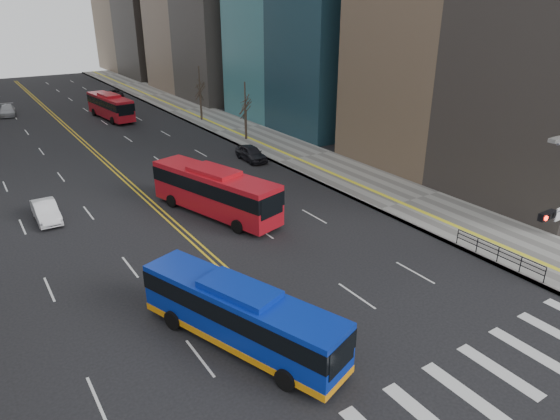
% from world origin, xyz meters
% --- Properties ---
extents(sidewalk_right, '(7.00, 130.00, 0.15)m').
position_xyz_m(sidewalk_right, '(17.50, 45.00, 0.07)').
color(sidewalk_right, slate).
rests_on(sidewalk_right, ground).
extents(centerline, '(0.55, 100.00, 0.01)m').
position_xyz_m(centerline, '(0.00, 55.00, 0.01)').
color(centerline, gold).
rests_on(centerline, ground).
extents(pedestrian_railing, '(0.06, 6.06, 1.02)m').
position_xyz_m(pedestrian_railing, '(14.30, 6.00, 0.82)').
color(pedestrian_railing, black).
rests_on(pedestrian_railing, sidewalk_right).
extents(street_trees, '(35.20, 47.20, 7.60)m').
position_xyz_m(street_trees, '(-7.18, 34.55, 4.87)').
color(street_trees, '#33251F').
rests_on(street_trees, ground).
extents(blue_bus, '(5.78, 10.94, 3.17)m').
position_xyz_m(blue_bus, '(-2.62, 7.86, 1.66)').
color(blue_bus, '#0A28A4').
rests_on(blue_bus, ground).
extents(red_bus_near, '(5.67, 11.67, 3.61)m').
position_xyz_m(red_bus_near, '(3.35, 22.46, 2.01)').
color(red_bus_near, red).
rests_on(red_bus_near, ground).
extents(red_bus_far, '(3.47, 10.75, 3.37)m').
position_xyz_m(red_bus_far, '(6.23, 59.77, 1.88)').
color(red_bus_far, red).
rests_on(red_bus_far, ground).
extents(car_white, '(1.53, 4.38, 1.44)m').
position_xyz_m(car_white, '(-7.57, 28.22, 0.72)').
color(car_white, white).
rests_on(car_white, ground).
extents(car_dark_mid, '(1.97, 4.51, 1.51)m').
position_xyz_m(car_dark_mid, '(12.50, 32.82, 0.76)').
color(car_dark_mid, black).
rests_on(car_dark_mid, ground).
extents(car_silver, '(2.62, 5.14, 1.43)m').
position_xyz_m(car_silver, '(-5.36, 69.81, 0.71)').
color(car_silver, '#A4A4A9').
rests_on(car_silver, ground).
extents(car_dark_far, '(2.28, 4.46, 1.21)m').
position_xyz_m(car_dark_far, '(11.58, 76.19, 0.60)').
color(car_dark_far, black).
rests_on(car_dark_far, ground).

